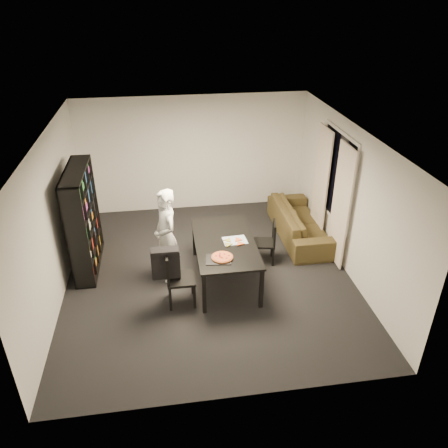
{
  "coord_description": "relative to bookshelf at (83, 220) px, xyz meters",
  "views": [
    {
      "loc": [
        -0.69,
        -6.49,
        4.62
      ],
      "look_at": [
        0.27,
        -0.09,
        1.05
      ],
      "focal_mm": 35.0,
      "sensor_mm": 36.0,
      "label": 1
    }
  ],
  "objects": [
    {
      "name": "window_pane",
      "position": [
        4.64,
        -0.0,
        0.55
      ],
      "size": [
        0.02,
        1.4,
        1.6
      ],
      "primitive_type": "cube",
      "color": "black",
      "rests_on": "room"
    },
    {
      "name": "window_frame",
      "position": [
        4.64,
        -0.0,
        0.55
      ],
      "size": [
        0.03,
        1.52,
        1.72
      ],
      "primitive_type": "cube",
      "color": "white",
      "rests_on": "room"
    },
    {
      "name": "sofa",
      "position": [
        4.18,
        0.48,
        -0.63
      ],
      "size": [
        0.85,
        2.19,
        0.64
      ],
      "primitive_type": "imported",
      "rotation": [
        0.0,
        0.0,
        1.57
      ],
      "color": "#44341B",
      "rests_on": "room"
    },
    {
      "name": "curtain_right",
      "position": [
        4.56,
        0.52,
        0.2
      ],
      "size": [
        0.03,
        0.7,
        2.25
      ],
      "primitive_type": "cube",
      "color": "beige",
      "rests_on": "room"
    },
    {
      "name": "draped_jacket",
      "position": [
        1.4,
        -1.34,
        -0.15
      ],
      "size": [
        0.45,
        0.19,
        0.53
      ],
      "rotation": [
        0.0,
        0.0,
        1.57
      ],
      "color": "black",
      "rests_on": "chair_left"
    },
    {
      "name": "chair_left",
      "position": [
        1.54,
        -1.34,
        -0.4
      ],
      "size": [
        0.45,
        0.45,
        0.97
      ],
      "rotation": [
        0.0,
        0.0,
        1.57
      ],
      "color": "black",
      "rests_on": "room"
    },
    {
      "name": "chair_right",
      "position": [
        3.31,
        -0.35,
        -0.48
      ],
      "size": [
        0.44,
        0.44,
        0.82
      ],
      "rotation": [
        0.0,
        0.0,
        -1.75
      ],
      "color": "black",
      "rests_on": "room"
    },
    {
      "name": "pizza_slices",
      "position": [
        2.56,
        -0.85,
        -0.17
      ],
      "size": [
        0.39,
        0.34,
        0.01
      ],
      "primitive_type": null,
      "rotation": [
        0.0,
        0.0,
        0.07
      ],
      "color": "gold",
      "rests_on": "dining_table"
    },
    {
      "name": "pepperoni_pizza",
      "position": [
        2.3,
        -1.3,
        -0.16
      ],
      "size": [
        0.35,
        0.35,
        0.03
      ],
      "rotation": [
        0.0,
        0.0,
        -0.21
      ],
      "color": "brown",
      "rests_on": "dining_table"
    },
    {
      "name": "kitchen_towel",
      "position": [
        2.6,
        -0.79,
        -0.18
      ],
      "size": [
        0.42,
        0.33,
        0.01
      ],
      "primitive_type": "cube",
      "rotation": [
        0.0,
        0.0,
        0.07
      ],
      "color": "white",
      "rests_on": "dining_table"
    },
    {
      "name": "bookshelf",
      "position": [
        0.0,
        0.0,
        0.0
      ],
      "size": [
        0.35,
        1.5,
        1.9
      ],
      "primitive_type": "cube",
      "color": "black",
      "rests_on": "room"
    },
    {
      "name": "dining_table",
      "position": [
        2.42,
        -0.79,
        -0.25
      ],
      "size": [
        1.02,
        1.83,
        0.76
      ],
      "color": "black",
      "rests_on": "room"
    },
    {
      "name": "person",
      "position": [
        1.44,
        -0.6,
        -0.1
      ],
      "size": [
        0.58,
        0.72,
        1.7
      ],
      "primitive_type": "imported",
      "rotation": [
        0.0,
        0.0,
        -1.24
      ],
      "color": "white",
      "rests_on": "room"
    },
    {
      "name": "curtain_left",
      "position": [
        4.56,
        -0.52,
        0.2
      ],
      "size": [
        0.03,
        0.7,
        2.25
      ],
      "primitive_type": "cube",
      "color": "beige",
      "rests_on": "room"
    },
    {
      "name": "room",
      "position": [
        2.16,
        -0.6,
        0.35
      ],
      "size": [
        5.01,
        5.51,
        2.61
      ],
      "color": "black",
      "rests_on": "ground"
    },
    {
      "name": "baking_tray",
      "position": [
        2.24,
        -1.33,
        -0.18
      ],
      "size": [
        0.43,
        0.36,
        0.01
      ],
      "primitive_type": "cube",
      "rotation": [
        0.0,
        0.0,
        -0.11
      ],
      "color": "black",
      "rests_on": "dining_table"
    }
  ]
}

